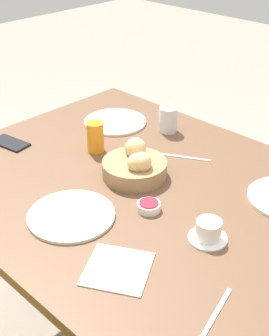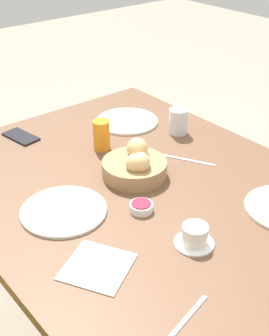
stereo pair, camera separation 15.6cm
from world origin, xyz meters
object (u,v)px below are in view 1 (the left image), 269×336
bread_basket (136,165)px  knife_silver (214,316)px  plate_near_right (115,122)px  jam_bowl_berry (149,206)px  juice_glass (95,137)px  cell_phone (10,143)px  plate_far_center (71,215)px  fork_silver (184,157)px  napkin (118,269)px  water_tumbler (168,119)px  coffee_cup (208,231)px

bread_basket → knife_silver: bread_basket is taller
plate_near_right → knife_silver: size_ratio=1.34×
plate_near_right → jam_bowl_berry: jam_bowl_berry is taller
plate_near_right → knife_silver: plate_near_right is taller
juice_glass → cell_phone: (0.27, 0.19, -0.05)m
plate_near_right → plate_far_center: (-0.37, 0.54, -0.00)m
plate_far_center → juice_glass: bearing=-52.1°
fork_silver → napkin: bearing=113.1°
bread_basket → knife_silver: size_ratio=1.13×
plate_near_right → fork_silver: 0.39m
plate_far_center → water_tumbler: 0.66m
plate_near_right → juice_glass: (-0.12, 0.21, 0.05)m
jam_bowl_berry → knife_silver: bearing=152.7°
plate_far_center → juice_glass: 0.41m
fork_silver → napkin: 0.62m
plate_far_center → napkin: plate_far_center is taller
juice_glass → water_tumbler: juice_glass is taller
plate_far_center → coffee_cup: size_ratio=2.35×
water_tumbler → cell_phone: 0.62m
plate_far_center → napkin: bearing=167.0°
knife_silver → fork_silver: bearing=-45.8°
bread_basket → jam_bowl_berry: 0.20m
cell_phone → bread_basket: bearing=-161.7°
bread_basket → plate_near_right: (0.35, -0.24, -0.04)m
bread_basket → fork_silver: size_ratio=1.23×
jam_bowl_berry → coffee_cup: bearing=-176.7°
bread_basket → water_tumbler: bread_basket is taller
jam_bowl_berry → knife_silver: jam_bowl_berry is taller
plate_far_center → coffee_cup: 0.40m
knife_silver → cell_phone: 1.06m
bread_basket → knife_silver: 0.63m
plate_near_right → knife_silver: (-0.90, 0.55, -0.00)m
plate_near_right → juice_glass: 0.25m
bread_basket → napkin: 0.45m
water_tumbler → knife_silver: water_tumbler is taller
coffee_cup → jam_bowl_berry: (0.21, 0.01, -0.01)m
jam_bowl_berry → fork_silver: bearing=-69.0°
coffee_cup → plate_near_right: bearing=-25.2°
juice_glass → knife_silver: size_ratio=0.59×
plate_far_center → fork_silver: 0.51m
juice_glass → knife_silver: bearing=156.6°
water_tumbler → plate_far_center: bearing=104.9°
coffee_cup → jam_bowl_berry: coffee_cup is taller
bread_basket → jam_bowl_berry: bread_basket is taller
juice_glass → napkin: bearing=143.1°
cell_phone → juice_glass: bearing=-144.9°
knife_silver → plate_far_center: bearing=-1.5°
juice_glass → coffee_cup: bearing=168.2°
bread_basket → plate_far_center: size_ratio=0.84×
bread_basket → napkin: bread_basket is taller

